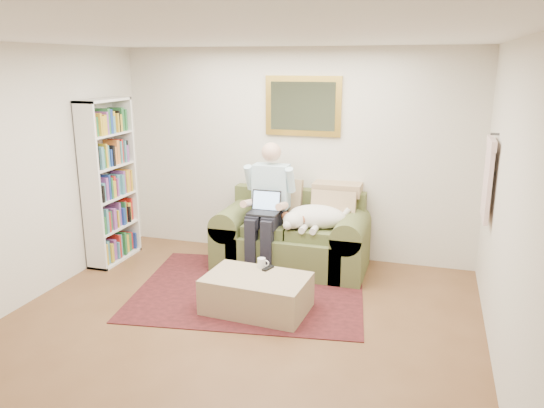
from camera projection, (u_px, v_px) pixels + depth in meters
The scene contains 12 objects.
room_shell at pixel (233, 193), 4.64m from camera, with size 4.51×5.00×2.61m.
rug at pixel (250, 289), 5.80m from camera, with size 2.43×1.94×0.01m, color black.
sofa at pixel (292, 242), 6.40m from camera, with size 1.79×0.91×1.08m.
seated_man at pixel (267, 209), 6.21m from camera, with size 0.59×0.84×1.51m, color #8CC7D8, non-canonical shape.
laptop at pixel (265, 207), 6.14m from camera, with size 0.35×0.28×0.25m.
sleeping_dog at pixel (317, 217), 6.13m from camera, with size 0.74×0.46×0.27m, color white, non-canonical shape.
ottoman at pixel (257, 294), 5.28m from camera, with size 1.01×0.64×0.37m, color tan.
coffee_mug at pixel (261, 263), 5.45m from camera, with size 0.08×0.08×0.10m, color white.
tv_remote at pixel (268, 268), 5.42m from camera, with size 0.05×0.15×0.02m, color black.
bookshelf at pixel (109, 182), 6.47m from camera, with size 0.28×0.80×2.00m, color white, non-canonical shape.
wall_mirror at pixel (303, 106), 6.42m from camera, with size 0.94×0.04×0.72m.
hanging_shirt at pixel (488, 175), 5.16m from camera, with size 0.06×0.52×0.90m, color beige, non-canonical shape.
Camera 1 is at (1.65, -3.86, 2.41)m, focal length 35.00 mm.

